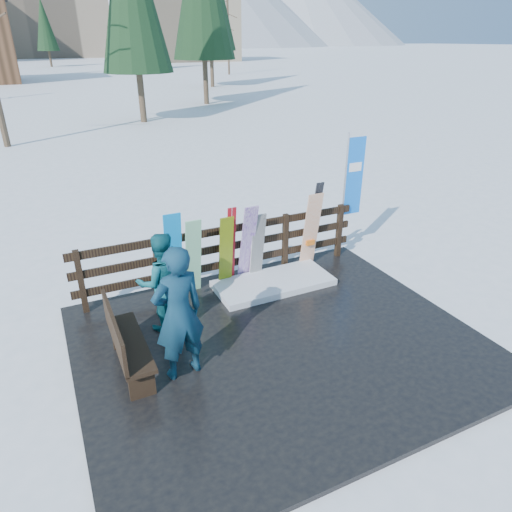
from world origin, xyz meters
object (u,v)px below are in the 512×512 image
person_front (179,314)px  snowboard_2 (226,252)px  snowboard_3 (248,244)px  snowboard_5 (311,231)px  rental_flag (352,181)px  person_back (162,282)px  bench (124,341)px  snowboard_0 (174,256)px  snowboard_4 (258,247)px  snowboard_1 (193,257)px

person_front → snowboard_2: bearing=-134.9°
person_front → snowboard_3: bearing=-142.1°
snowboard_5 → rental_flag: rental_flag is taller
snowboard_3 → person_back: size_ratio=0.99×
bench → rental_flag: size_ratio=0.58×
snowboard_3 → snowboard_5: bearing=0.0°
bench → snowboard_2: (2.19, 1.68, 0.20)m
snowboard_3 → person_back: (-1.85, -0.83, 0.03)m
snowboard_0 → snowboard_3: snowboard_0 is taller
snowboard_4 → person_back: (-2.05, -0.83, 0.13)m
snowboard_0 → person_front: bearing=-104.3°
snowboard_1 → snowboard_3: 1.06m
snowboard_1 → person_front: size_ratio=0.77×
snowboard_0 → rental_flag: 3.99m
person_back → snowboard_0: bearing=-113.9°
snowboard_4 → snowboard_3: bearing=-180.0°
rental_flag → snowboard_2: bearing=-174.7°
snowboard_1 → rental_flag: (3.55, 0.27, 0.87)m
snowboard_0 → person_back: size_ratio=1.01×
snowboard_3 → snowboard_4: bearing=0.0°
snowboard_0 → snowboard_3: size_ratio=1.01×
snowboard_5 → person_back: bearing=-165.6°
snowboard_3 → rental_flag: (2.48, 0.27, 0.81)m
snowboard_2 → snowboard_1: bearing=-180.0°
rental_flag → person_front: 5.03m
snowboard_2 → rental_flag: bearing=5.3°
snowboard_5 → person_front: 3.90m
snowboard_1 → person_back: bearing=-133.3°
bench → rental_flag: (5.11, 1.95, 1.09)m
snowboard_1 → person_front: bearing=-113.2°
snowboard_5 → person_front: (-3.32, -2.04, 0.17)m
snowboard_4 → snowboard_5: (1.18, 0.00, 0.12)m
bench → snowboard_4: bearing=30.6°
snowboard_3 → snowboard_4: size_ratio=1.18×
rental_flag → snowboard_4: bearing=-173.2°
snowboard_3 → snowboard_5: 1.38m
snowboard_4 → snowboard_5: bearing=0.0°
snowboard_2 → snowboard_3: size_ratio=0.88×
snowboard_1 → snowboard_2: (0.63, 0.00, -0.03)m
bench → snowboard_2: bearing=37.4°
rental_flag → person_front: bearing=-152.4°
snowboard_3 → rental_flag: 2.63m
snowboard_0 → person_front: (-0.52, -2.04, 0.15)m
rental_flag → person_front: size_ratio=1.34×
snowboard_4 → person_front: bearing=-136.4°
person_back → snowboard_1: bearing=-129.8°
snowboard_1 → person_back: person_back is taller
bench → snowboard_0: (1.21, 1.68, 0.31)m
snowboard_2 → person_front: 2.55m
snowboard_2 → snowboard_3: snowboard_3 is taller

